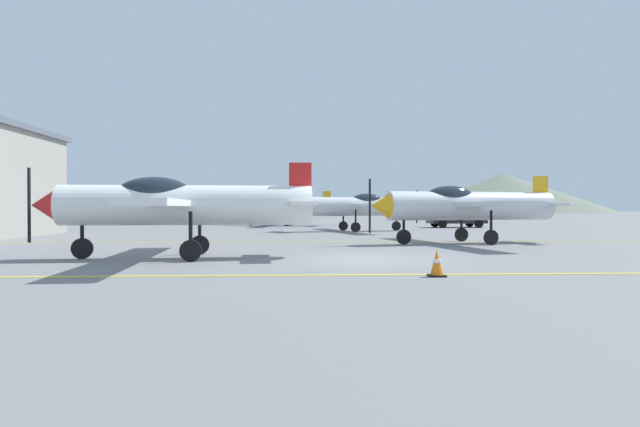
# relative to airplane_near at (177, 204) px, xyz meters

# --- Properties ---
(ground_plane) EXTENTS (400.00, 400.00, 0.00)m
(ground_plane) POSITION_rel_airplane_near_xyz_m (5.49, -0.75, -1.64)
(ground_plane) COLOR slate
(apron_line_near) EXTENTS (80.00, 0.16, 0.01)m
(apron_line_near) POSITION_rel_airplane_near_xyz_m (5.49, -4.44, -1.64)
(apron_line_near) COLOR yellow
(apron_line_near) RESTS_ON ground_plane
(apron_line_far) EXTENTS (80.00, 0.16, 0.01)m
(apron_line_far) POSITION_rel_airplane_near_xyz_m (5.49, 7.24, -1.64)
(apron_line_far) COLOR yellow
(apron_line_far) RESTS_ON ground_plane
(airplane_near) EXTENTS (8.46, 9.74, 2.91)m
(airplane_near) POSITION_rel_airplane_near_xyz_m (0.00, 0.00, 0.00)
(airplane_near) COLOR white
(airplane_near) RESTS_ON ground_plane
(airplane_mid) EXTENTS (8.52, 9.72, 2.91)m
(airplane_mid) POSITION_rel_airplane_near_xyz_m (10.76, 6.16, 0.00)
(airplane_mid) COLOR silver
(airplane_mid) RESTS_ON ground_plane
(airplane_far) EXTENTS (8.53, 9.69, 2.91)m
(airplane_far) POSITION_rel_airplane_near_xyz_m (7.61, 18.40, 0.00)
(airplane_far) COLOR silver
(airplane_far) RESTS_ON ground_plane
(airplane_back) EXTENTS (8.51, 9.75, 2.91)m
(airplane_back) POSITION_rel_airplane_near_xyz_m (2.56, 29.34, 0.00)
(airplane_back) COLOR #33478C
(airplane_back) RESTS_ON ground_plane
(car_sedan) EXTENTS (4.42, 2.26, 1.62)m
(car_sedan) POSITION_rel_airplane_near_xyz_m (16.05, 24.59, -0.80)
(car_sedan) COLOR black
(car_sedan) RESTS_ON ground_plane
(traffic_cone_front) EXTENTS (0.36, 0.36, 0.59)m
(traffic_cone_front) POSITION_rel_airplane_near_xyz_m (6.68, -4.75, -1.35)
(traffic_cone_front) COLOR black
(traffic_cone_front) RESTS_ON ground_plane
(hill_left) EXTENTS (78.57, 78.57, 8.74)m
(hill_left) POSITION_rel_airplane_near_xyz_m (-60.38, 146.13, 2.73)
(hill_left) COLOR slate
(hill_left) RESTS_ON ground_plane
(hill_centerleft) EXTENTS (68.49, 68.49, 12.60)m
(hill_centerleft) POSITION_rel_airplane_near_xyz_m (71.17, 156.12, 4.66)
(hill_centerleft) COLOR slate
(hill_centerleft) RESTS_ON ground_plane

